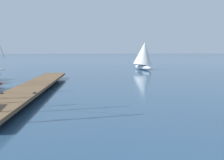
% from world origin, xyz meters
% --- Properties ---
extents(floating_dock, '(3.26, 18.55, 0.53)m').
position_xyz_m(floating_dock, '(-6.47, 15.34, 0.36)').
color(floating_dock, brown).
rests_on(floating_dock, ground).
extents(distant_sailboat, '(3.00, 4.90, 3.98)m').
position_xyz_m(distant_sailboat, '(4.97, 33.89, 1.83)').
color(distant_sailboat, silver).
rests_on(distant_sailboat, ground).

